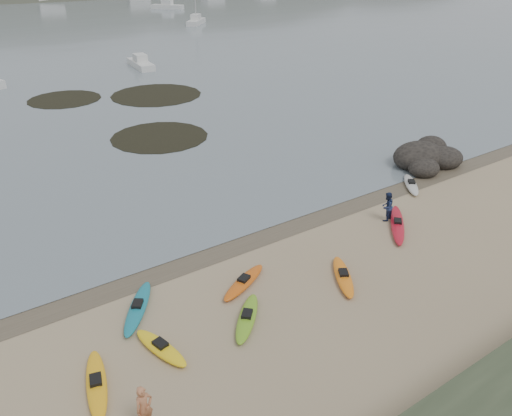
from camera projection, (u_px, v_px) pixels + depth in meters
ground at (256, 233)px, 26.99m from camera, size 600.00×600.00×0.00m
wet_sand at (259, 235)px, 26.76m from camera, size 60.00×60.00×0.00m
kayaks at (280, 276)px, 23.09m from camera, size 24.29×8.24×0.34m
person_west at (144, 408)px, 15.67m from camera, size 0.65×0.48×1.65m
person_east at (387, 207)px, 27.85m from camera, size 0.98×0.86×1.70m
rock_cluster at (426, 160)px, 35.49m from camera, size 5.53×4.11×2.00m
kelp_mats at (132, 107)px, 48.38m from camera, size 16.80×23.61×0.04m
moored_boats at (0, 34)px, 86.75m from camera, size 95.63×71.82×1.36m
far_hills at (62, 34)px, 196.34m from camera, size 550.00×135.00×80.00m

